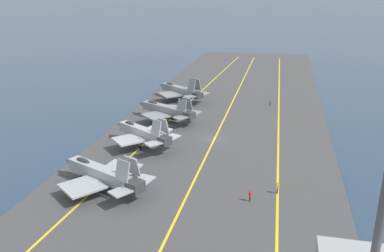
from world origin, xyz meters
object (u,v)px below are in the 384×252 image
parked_jet_nearest (101,173)px  crew_red_vest (250,195)px  parked_jet_second (142,132)px  parked_jet_fourth (180,90)px  crew_green_vest (270,102)px  crew_yellow_vest (278,187)px  parked_jet_third (166,110)px

parked_jet_nearest → crew_red_vest: (0.71, -22.31, -1.37)m
parked_jet_nearest → parked_jet_second: size_ratio=1.13×
parked_jet_fourth → crew_green_vest: parked_jet_fourth is taller
crew_yellow_vest → crew_green_vest: bearing=3.7°
crew_yellow_vest → crew_green_vest: 47.29m
parked_jet_second → parked_jet_fourth: (33.86, 1.28, -0.11)m
parked_jet_fourth → crew_yellow_vest: parked_jet_fourth is taller
parked_jet_nearest → crew_yellow_vest: parked_jet_nearest is taller
parked_jet_nearest → crew_green_vest: (51.11, -23.02, -1.35)m
crew_green_vest → parked_jet_second: bearing=146.1°
crew_red_vest → crew_green_vest: (50.40, -0.71, 0.02)m
parked_jet_second → crew_green_vest: parked_jet_second is taller
crew_red_vest → parked_jet_second: bearing=52.7°
crew_green_vest → parked_jet_nearest: bearing=155.7°
crew_red_vest → crew_yellow_vest: crew_yellow_vest is taller
parked_jet_nearest → parked_jet_third: bearing=-0.5°
parked_jet_fourth → crew_red_vest: size_ratio=9.08×
parked_jet_fourth → crew_green_vest: 23.98m
parked_jet_third → parked_jet_fourth: size_ratio=1.02×
crew_red_vest → crew_yellow_vest: size_ratio=0.99×
parked_jet_third → crew_green_vest: parked_jet_third is taller
parked_jet_nearest → crew_green_vest: 56.07m
parked_jet_third → crew_green_vest: 28.81m
parked_jet_second → parked_jet_fourth: size_ratio=0.92×
parked_jet_nearest → crew_yellow_vest: size_ratio=9.29×
crew_green_vest → parked_jet_third: bearing=127.9°
crew_red_vest → crew_green_vest: 50.41m
parked_jet_third → parked_jet_fourth: parked_jet_fourth is taller
parked_jet_nearest → parked_jet_second: (17.43, -0.38, 0.42)m
parked_jet_third → crew_yellow_vest: parked_jet_third is taller
parked_jet_third → crew_yellow_vest: bearing=-138.9°
crew_yellow_vest → crew_green_vest: size_ratio=0.99×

